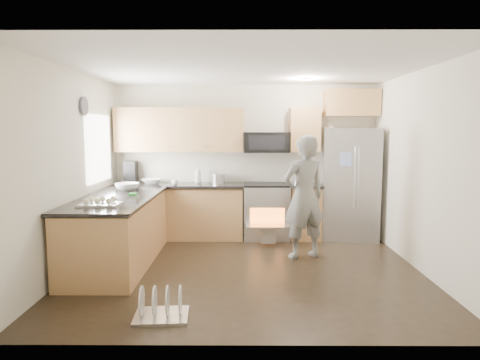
{
  "coord_description": "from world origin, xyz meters",
  "views": [
    {
      "loc": [
        -0.06,
        -5.45,
        1.82
      ],
      "look_at": [
        -0.09,
        0.5,
        1.13
      ],
      "focal_mm": 32.0,
      "sensor_mm": 36.0,
      "label": 1
    }
  ],
  "objects_px": {
    "stove_range": "(266,198)",
    "dish_rack": "(161,309)",
    "refrigerator": "(351,184)",
    "person": "(304,197)"
  },
  "relations": [
    {
      "from": "stove_range",
      "to": "refrigerator",
      "type": "relative_size",
      "value": 0.96
    },
    {
      "from": "refrigerator",
      "to": "person",
      "type": "xyz_separation_m",
      "value": [
        -0.95,
        -1.15,
        -0.05
      ]
    },
    {
      "from": "stove_range",
      "to": "refrigerator",
      "type": "xyz_separation_m",
      "value": [
        1.42,
        0.01,
        0.25
      ]
    },
    {
      "from": "dish_rack",
      "to": "person",
      "type": "bearing_deg",
      "value": 50.33
    },
    {
      "from": "stove_range",
      "to": "dish_rack",
      "type": "relative_size",
      "value": 3.29
    },
    {
      "from": "refrigerator",
      "to": "dish_rack",
      "type": "relative_size",
      "value": 3.41
    },
    {
      "from": "refrigerator",
      "to": "dish_rack",
      "type": "height_order",
      "value": "refrigerator"
    },
    {
      "from": "stove_range",
      "to": "refrigerator",
      "type": "distance_m",
      "value": 1.44
    },
    {
      "from": "refrigerator",
      "to": "dish_rack",
      "type": "distance_m",
      "value": 4.19
    },
    {
      "from": "person",
      "to": "dish_rack",
      "type": "distance_m",
      "value": 2.73
    }
  ]
}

